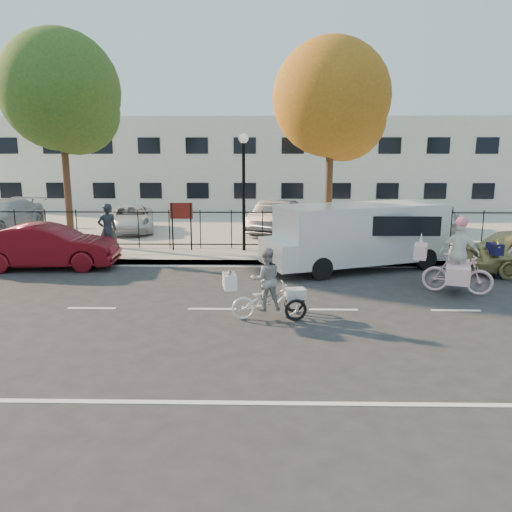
{
  "coord_description": "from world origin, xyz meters",
  "views": [
    {
      "loc": [
        1.31,
        -11.79,
        3.82
      ],
      "look_at": [
        1.06,
        1.2,
        1.1
      ],
      "focal_mm": 35.0,
      "sensor_mm": 36.0,
      "label": 1
    }
  ],
  "objects_px": {
    "zebra_trike": "(266,291)",
    "unicorn_bike": "(457,265)",
    "pedestrian": "(108,230)",
    "lot_car_b": "(131,219)",
    "red_sedan": "(48,247)",
    "white_van": "(358,234)",
    "lot_car_a": "(1,216)",
    "lot_car_c": "(275,217)",
    "lot_car_d": "(441,218)",
    "lamppost": "(244,171)"
  },
  "relations": [
    {
      "from": "zebra_trike",
      "to": "pedestrian",
      "type": "xyz_separation_m",
      "value": [
        -5.62,
        6.22,
        0.45
      ]
    },
    {
      "from": "lot_car_c",
      "to": "zebra_trike",
      "type": "bearing_deg",
      "value": -72.69
    },
    {
      "from": "red_sedan",
      "to": "lot_car_b",
      "type": "bearing_deg",
      "value": -11.91
    },
    {
      "from": "zebra_trike",
      "to": "white_van",
      "type": "xyz_separation_m",
      "value": [
        3.02,
        5.15,
        0.53
      ]
    },
    {
      "from": "lamppost",
      "to": "lot_car_b",
      "type": "bearing_deg",
      "value": 140.57
    },
    {
      "from": "red_sedan",
      "to": "pedestrian",
      "type": "relative_size",
      "value": 2.36
    },
    {
      "from": "lot_car_b",
      "to": "lot_car_d",
      "type": "distance_m",
      "value": 14.45
    },
    {
      "from": "pedestrian",
      "to": "lot_car_c",
      "type": "height_order",
      "value": "pedestrian"
    },
    {
      "from": "red_sedan",
      "to": "white_van",
      "type": "bearing_deg",
      "value": -93.45
    },
    {
      "from": "zebra_trike",
      "to": "unicorn_bike",
      "type": "distance_m",
      "value": 5.64
    },
    {
      "from": "lot_car_c",
      "to": "red_sedan",
      "type": "bearing_deg",
      "value": -118.55
    },
    {
      "from": "zebra_trike",
      "to": "unicorn_bike",
      "type": "bearing_deg",
      "value": -78.21
    },
    {
      "from": "red_sedan",
      "to": "lot_car_c",
      "type": "xyz_separation_m",
      "value": [
        7.64,
        6.93,
        0.13
      ]
    },
    {
      "from": "zebra_trike",
      "to": "unicorn_bike",
      "type": "xyz_separation_m",
      "value": [
        5.19,
        2.2,
        0.14
      ]
    },
    {
      "from": "zebra_trike",
      "to": "lot_car_b",
      "type": "xyz_separation_m",
      "value": [
        -6.32,
        11.96,
        0.11
      ]
    },
    {
      "from": "lot_car_d",
      "to": "lot_car_c",
      "type": "bearing_deg",
      "value": -159.02
    },
    {
      "from": "white_van",
      "to": "lot_car_a",
      "type": "bearing_deg",
      "value": 135.42
    },
    {
      "from": "zebra_trike",
      "to": "lot_car_b",
      "type": "height_order",
      "value": "zebra_trike"
    },
    {
      "from": "pedestrian",
      "to": "lot_car_a",
      "type": "height_order",
      "value": "pedestrian"
    },
    {
      "from": "white_van",
      "to": "lot_car_b",
      "type": "relative_size",
      "value": 1.5
    },
    {
      "from": "zebra_trike",
      "to": "pedestrian",
      "type": "bearing_deg",
      "value": 30.94
    },
    {
      "from": "unicorn_bike",
      "to": "lot_car_d",
      "type": "xyz_separation_m",
      "value": [
        2.94,
        9.88,
        0.01
      ]
    },
    {
      "from": "unicorn_bike",
      "to": "lot_car_a",
      "type": "height_order",
      "value": "unicorn_bike"
    },
    {
      "from": "lamppost",
      "to": "zebra_trike",
      "type": "distance_m",
      "value": 7.89
    },
    {
      "from": "unicorn_bike",
      "to": "red_sedan",
      "type": "xyz_separation_m",
      "value": [
        -12.43,
        2.78,
        -0.05
      ]
    },
    {
      "from": "red_sedan",
      "to": "lot_car_c",
      "type": "relative_size",
      "value": 1.03
    },
    {
      "from": "red_sedan",
      "to": "lot_car_a",
      "type": "bearing_deg",
      "value": 32.63
    },
    {
      "from": "pedestrian",
      "to": "lot_car_b",
      "type": "xyz_separation_m",
      "value": [
        -0.7,
        5.74,
        -0.35
      ]
    },
    {
      "from": "lot_car_c",
      "to": "lot_car_d",
      "type": "xyz_separation_m",
      "value": [
        7.73,
        0.17,
        -0.07
      ]
    },
    {
      "from": "unicorn_bike",
      "to": "white_van",
      "type": "relative_size",
      "value": 0.33
    },
    {
      "from": "white_van",
      "to": "red_sedan",
      "type": "relative_size",
      "value": 1.46
    },
    {
      "from": "zebra_trike",
      "to": "red_sedan",
      "type": "xyz_separation_m",
      "value": [
        -7.24,
        4.98,
        0.09
      ]
    },
    {
      "from": "red_sedan",
      "to": "pedestrian",
      "type": "distance_m",
      "value": 2.07
    },
    {
      "from": "red_sedan",
      "to": "pedestrian",
      "type": "bearing_deg",
      "value": -56.84
    },
    {
      "from": "white_van",
      "to": "lot_car_c",
      "type": "relative_size",
      "value": 1.5
    },
    {
      "from": "unicorn_bike",
      "to": "lot_car_d",
      "type": "distance_m",
      "value": 10.31
    },
    {
      "from": "red_sedan",
      "to": "lot_car_c",
      "type": "height_order",
      "value": "lot_car_c"
    },
    {
      "from": "white_van",
      "to": "lot_car_c",
      "type": "bearing_deg",
      "value": 89.8
    },
    {
      "from": "lamppost",
      "to": "lot_car_d",
      "type": "height_order",
      "value": "lamppost"
    },
    {
      "from": "lot_car_a",
      "to": "red_sedan",
      "type": "bearing_deg",
      "value": -46.94
    },
    {
      "from": "lamppost",
      "to": "white_van",
      "type": "height_order",
      "value": "lamppost"
    },
    {
      "from": "lot_car_b",
      "to": "lot_car_d",
      "type": "height_order",
      "value": "lot_car_d"
    },
    {
      "from": "lot_car_b",
      "to": "lot_car_a",
      "type": "bearing_deg",
      "value": 169.5
    },
    {
      "from": "pedestrian",
      "to": "lot_car_a",
      "type": "relative_size",
      "value": 0.37
    },
    {
      "from": "red_sedan",
      "to": "lot_car_b",
      "type": "distance_m",
      "value": 7.04
    },
    {
      "from": "lot_car_a",
      "to": "lot_car_c",
      "type": "height_order",
      "value": "lot_car_a"
    },
    {
      "from": "lot_car_b",
      "to": "pedestrian",
      "type": "bearing_deg",
      "value": -95.75
    },
    {
      "from": "zebra_trike",
      "to": "lot_car_a",
      "type": "distance_m",
      "value": 17.02
    },
    {
      "from": "lot_car_b",
      "to": "lot_car_c",
      "type": "bearing_deg",
      "value": -13.16
    },
    {
      "from": "lot_car_d",
      "to": "zebra_trike",
      "type": "bearing_deg",
      "value": -104.26
    }
  ]
}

